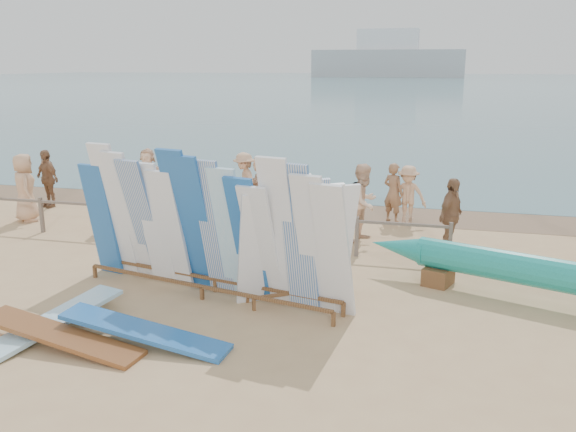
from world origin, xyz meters
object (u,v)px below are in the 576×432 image
(beachgoer_8, at_px, (364,202))
(beachgoer_9, at_px, (408,195))
(side_surfboard_rack, at_px, (298,241))
(beachgoer_11, at_px, (148,176))
(beachgoer_4, at_px, (198,198))
(beachgoer_3, at_px, (244,183))
(beachgoer_10, at_px, (451,216))
(flat_board_b, at_px, (50,332))
(flat_board_d, at_px, (146,344))
(outrigger_canoe, at_px, (534,273))
(beachgoer_6, at_px, (299,203))
(vendor_table, at_px, (279,267))
(flat_board_c, at_px, (62,347))
(beachgoer_7, at_px, (393,193))
(beachgoer_extra_1, at_px, (47,178))
(beach_chair_right, at_px, (267,232))
(stroller, at_px, (253,219))
(main_surfboard_rack, at_px, (207,231))
(beachgoer_5, at_px, (260,182))
(beachgoer_0, at_px, (25,188))
(beach_chair_left, at_px, (182,220))

(beachgoer_8, distance_m, beachgoer_9, 2.04)
(side_surfboard_rack, relative_size, beachgoer_9, 1.57)
(side_surfboard_rack, distance_m, beachgoer_11, 9.06)
(beachgoer_4, bearing_deg, beachgoer_8, 132.76)
(beachgoer_3, relative_size, beachgoer_10, 1.01)
(flat_board_b, height_order, flat_board_d, flat_board_d)
(flat_board_b, bearing_deg, outrigger_canoe, 38.16)
(outrigger_canoe, xyz_separation_m, beachgoer_6, (-4.98, 3.09, 0.30))
(outrigger_canoe, distance_m, beachgoer_8, 4.78)
(vendor_table, relative_size, flat_board_c, 0.38)
(beachgoer_3, relative_size, beachgoer_7, 1.07)
(beachgoer_3, xyz_separation_m, beachgoer_extra_1, (-5.89, -0.78, -0.01))
(flat_board_d, distance_m, beachgoer_8, 7.00)
(outrigger_canoe, distance_m, flat_board_c, 7.97)
(outrigger_canoe, bearing_deg, beach_chair_right, 175.75)
(beachgoer_4, bearing_deg, outrigger_canoe, 108.50)
(stroller, bearing_deg, outrigger_canoe, -46.09)
(main_surfboard_rack, relative_size, beachgoer_4, 3.34)
(stroller, bearing_deg, beachgoer_8, -13.07)
(beachgoer_3, relative_size, beachgoer_4, 1.04)
(beachgoer_4, bearing_deg, vendor_table, 83.72)
(beachgoer_extra_1, bearing_deg, main_surfboard_rack, -13.96)
(main_surfboard_rack, distance_m, beachgoer_5, 7.16)
(beachgoer_5, bearing_deg, beach_chair_right, 15.69)
(side_surfboard_rack, bearing_deg, flat_board_b, 178.68)
(beachgoer_0, bearing_deg, beachgoer_extra_1, -24.20)
(side_surfboard_rack, distance_m, vendor_table, 1.19)
(stroller, distance_m, beachgoer_5, 3.15)
(side_surfboard_rack, xyz_separation_m, vendor_table, (-0.55, 0.74, -0.76))
(side_surfboard_rack, relative_size, beachgoer_extra_1, 1.45)
(vendor_table, relative_size, beachgoer_0, 0.56)
(beachgoer_3, bearing_deg, flat_board_c, -36.18)
(beachgoer_6, bearing_deg, flat_board_c, 163.81)
(outrigger_canoe, distance_m, beach_chair_left, 8.75)
(stroller, xyz_separation_m, beachgoer_11, (-4.20, 2.74, 0.41))
(beachgoer_8, bearing_deg, beachgoer_6, 123.44)
(beach_chair_right, bearing_deg, beachgoer_4, 133.78)
(beachgoer_extra_1, relative_size, beachgoer_7, 1.06)
(flat_board_b, relative_size, beachgoer_extra_1, 1.58)
(flat_board_d, xyz_separation_m, beachgoer_0, (-6.61, 6.06, 0.92))
(main_surfboard_rack, xyz_separation_m, stroller, (-0.40, 4.01, -0.80))
(main_surfboard_rack, xyz_separation_m, side_surfboard_rack, (1.65, 0.20, -0.13))
(beachgoer_11, relative_size, beachgoer_3, 0.97)
(beachgoer_extra_1, distance_m, beachgoer_7, 10.12)
(beachgoer_8, distance_m, beachgoer_7, 1.99)
(main_surfboard_rack, relative_size, beachgoer_11, 3.29)
(beachgoer_3, bearing_deg, outrigger_canoe, 17.04)
(main_surfboard_rack, height_order, stroller, main_surfboard_rack)
(beach_chair_left, distance_m, beachgoer_9, 5.96)
(flat_board_c, xyz_separation_m, beachgoer_5, (0.23, 9.59, 0.77))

